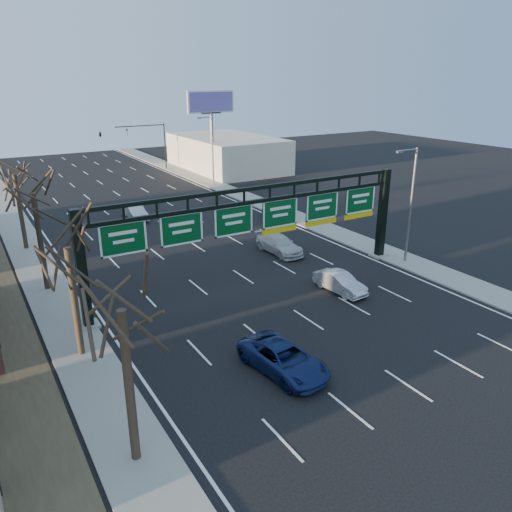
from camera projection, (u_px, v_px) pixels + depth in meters
ground at (329, 333)px, 28.86m from camera, size 160.00×160.00×0.00m
sidewalk_left at (36, 267)px, 38.68m from camera, size 3.00×120.00×0.12m
sidewalk_right at (303, 220)px, 51.13m from camera, size 3.00×120.00×0.12m
lane_markings at (188, 240)px, 44.93m from camera, size 21.60×120.00×0.01m
sign_gantry at (259, 223)px, 33.78m from camera, size 24.60×1.20×7.20m
building_right_distant at (227, 153)px, 77.90m from camera, size 12.00×20.00×5.00m
tree_near at (118, 283)px, 16.85m from camera, size 3.60×3.60×8.86m
tree_gantry at (64, 227)px, 24.21m from camera, size 3.60×3.60×8.48m
tree_mid at (30, 178)px, 31.99m from camera, size 3.60×3.60×9.24m
tree_far at (12, 161)px, 40.15m from camera, size 3.60×3.60×8.86m
streetlight_near at (410, 200)px, 38.00m from camera, size 2.15×0.22×9.00m
streetlight_far at (212, 147)px, 65.31m from camera, size 2.15×0.22×9.00m
billboard_right at (211, 113)px, 69.18m from camera, size 7.00×0.50×12.00m
traffic_signal_mast at (125, 136)px, 73.92m from camera, size 10.16×0.54×7.00m
car_blue_suv at (283, 359)px, 24.92m from camera, size 3.04×5.48×1.45m
car_silver_sedan at (340, 283)px, 34.15m from camera, size 1.75×4.19×1.35m
car_white_wagon at (279, 244)px, 41.64m from camera, size 2.17×5.06×1.45m
car_grey_far at (277, 213)px, 50.81m from camera, size 2.54×4.83×1.57m
car_silver_distant at (135, 212)px, 51.32m from camera, size 1.72×4.52×1.47m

